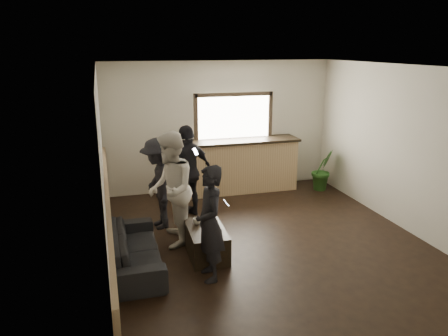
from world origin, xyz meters
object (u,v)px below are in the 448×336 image
object	(u,v)px
cup_b	(216,229)
person_c	(158,184)
bar_counter	(237,163)
person_a	(210,224)
person_b	(171,190)
person_d	(188,171)
cup_a	(197,221)
potted_plant	(323,170)
coffee_table	(206,241)
sofa	(134,249)

from	to	relation	value
cup_b	person_c	distance (m)	1.59
bar_counter	cup_b	bearing A→B (deg)	-112.80
person_a	person_b	size ratio (longest dim) A/B	0.87
cup_b	person_b	xyz separation A→B (m)	(-0.56, 0.68, 0.44)
bar_counter	person_d	xyz separation A→B (m)	(-1.30, -1.14, 0.22)
cup_a	cup_b	bearing A→B (deg)	-57.57
bar_counter	person_c	size ratio (longest dim) A/B	1.69
cup_b	cup_a	bearing A→B (deg)	122.43
person_c	person_d	distance (m)	0.73
potted_plant	bar_counter	bearing A→B (deg)	166.49
cup_a	bar_counter	bearing A→B (deg)	60.76
coffee_table	person_d	distance (m)	1.79
person_d	cup_a	bearing A→B (deg)	56.43
cup_b	person_c	bearing A→B (deg)	114.91
cup_a	coffee_table	bearing A→B (deg)	-62.46
coffee_table	potted_plant	bearing A→B (deg)	36.36
person_b	coffee_table	bearing A→B (deg)	47.43
person_a	person_b	distance (m)	1.27
cup_b	person_c	size ratio (longest dim) A/B	0.06
potted_plant	person_d	bearing A→B (deg)	-167.46
sofa	cup_a	world-z (taller)	sofa
cup_b	potted_plant	distance (m)	3.99
bar_counter	person_d	world-z (taller)	bar_counter
person_a	person_d	size ratio (longest dim) A/B	0.93
person_b	person_c	size ratio (longest dim) A/B	1.15
person_a	person_c	bearing A→B (deg)	-167.67
person_a	person_b	bearing A→B (deg)	-164.98
person_d	sofa	bearing A→B (deg)	29.39
sofa	cup_a	distance (m)	1.04
coffee_table	person_c	xyz separation A→B (m)	(-0.54, 1.26, 0.58)
potted_plant	person_c	world-z (taller)	person_c
person_b	person_d	xyz separation A→B (m)	(0.51, 1.13, -0.06)
cup_b	potted_plant	xyz separation A→B (m)	(3.10, 2.52, -0.02)
bar_counter	sofa	bearing A→B (deg)	-130.37
coffee_table	potted_plant	xyz separation A→B (m)	(3.21, 2.37, 0.24)
potted_plant	person_d	size ratio (longest dim) A/B	0.53
sofa	potted_plant	world-z (taller)	potted_plant
bar_counter	person_d	size ratio (longest dim) A/B	1.57
person_d	potted_plant	bearing A→B (deg)	165.51
person_b	person_c	world-z (taller)	person_b
bar_counter	coffee_table	distance (m)	3.15
sofa	cup_b	world-z (taller)	sofa
coffee_table	person_a	distance (m)	0.91
cup_b	sofa	bearing A→B (deg)	176.19
person_d	person_b	bearing A→B (deg)	38.91
person_a	potted_plant	bearing A→B (deg)	132.45
potted_plant	cup_a	bearing A→B (deg)	-146.76
sofa	bar_counter	bearing A→B (deg)	-40.13
cup_a	person_a	size ratio (longest dim) A/B	0.08
coffee_table	person_a	size ratio (longest dim) A/B	0.61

